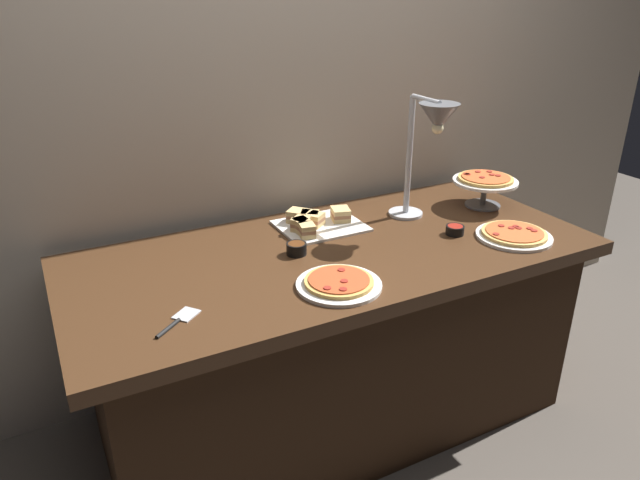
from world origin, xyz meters
TOP-DOWN VIEW (x-y plane):
  - ground_plane at (0.00, 0.00)m, footprint 8.00×8.00m
  - back_wall at (0.00, 0.50)m, footprint 4.40×0.04m
  - buffet_table at (0.00, 0.00)m, footprint 1.90×0.84m
  - heat_lamp at (0.42, 0.04)m, footprint 0.15×0.31m
  - pizza_plate_front at (-0.13, -0.25)m, footprint 0.27×0.27m
  - pizza_plate_center at (0.65, -0.22)m, footprint 0.28×0.28m
  - pizza_plate_raised_stand at (0.78, 0.10)m, footprint 0.27×0.27m
  - sandwich_platter at (0.02, 0.21)m, footprint 0.32×0.27m
  - sauce_cup_near at (0.47, -0.09)m, footprint 0.07×0.07m
  - sauce_cup_far at (-0.14, 0.03)m, footprint 0.07×0.07m
  - serving_spatula at (-0.63, -0.22)m, footprint 0.15×0.13m

SIDE VIEW (x-z plane):
  - ground_plane at x=0.00m, z-range 0.00..0.00m
  - buffet_table at x=0.00m, z-range 0.01..0.77m
  - serving_spatula at x=-0.63m, z-range 0.76..0.77m
  - pizza_plate_front at x=-0.13m, z-range 0.76..0.79m
  - pizza_plate_center at x=0.65m, z-range 0.76..0.79m
  - sauce_cup_near at x=0.47m, z-range 0.76..0.80m
  - sauce_cup_far at x=-0.14m, z-range 0.76..0.80m
  - sandwich_platter at x=0.02m, z-range 0.75..0.81m
  - pizza_plate_raised_stand at x=0.78m, z-range 0.80..0.93m
  - heat_lamp at x=0.42m, z-range 0.89..1.39m
  - back_wall at x=0.00m, z-range 0.00..2.40m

